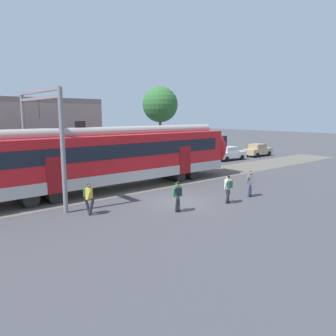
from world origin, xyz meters
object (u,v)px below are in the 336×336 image
object	(u,v)px
pedestrian_yellow	(89,196)
parked_car_white	(229,153)
pedestrian_white	(228,187)
parked_car_blue	(197,157)
parked_car_tan	(258,150)
pedestrian_green	(178,194)
pedestrian_grey	(250,181)

from	to	relation	value
pedestrian_yellow	parked_car_white	size ratio (longest dim) A/B	0.41
pedestrian_white	parked_car_blue	bearing A→B (deg)	52.06
parked_car_blue	parked_car_tan	xyz separation A→B (m)	(10.62, 0.00, 0.00)
parked_car_tan	pedestrian_yellow	bearing A→B (deg)	-162.00
pedestrian_yellow	pedestrian_green	distance (m)	4.64
pedestrian_white	pedestrian_grey	distance (m)	2.27
pedestrian_green	pedestrian_grey	distance (m)	5.68
pedestrian_white	parked_car_tan	size ratio (longest dim) A/B	0.42
pedestrian_green	parked_car_tan	size ratio (longest dim) A/B	0.42
pedestrian_yellow	pedestrian_grey	world-z (taller)	same
pedestrian_green	pedestrian_white	bearing A→B (deg)	-9.57
pedestrian_white	parked_car_tan	world-z (taller)	pedestrian_white
parked_car_tan	pedestrian_white	bearing A→B (deg)	-149.02
pedestrian_green	parked_car_tan	bearing A→B (deg)	26.03
parked_car_tan	pedestrian_grey	bearing A→B (deg)	-146.17
pedestrian_white	parked_car_white	distance (m)	18.67
pedestrian_white	parked_car_tan	distance (m)	23.29
pedestrian_yellow	parked_car_tan	bearing A→B (deg)	18.00
pedestrian_green	parked_car_tan	distance (m)	26.00
pedestrian_yellow	pedestrian_white	xyz separation A→B (m)	(7.27, -3.14, 0.00)
pedestrian_yellow	pedestrian_grey	bearing A→B (deg)	-17.53
pedestrian_white	parked_car_white	size ratio (longest dim) A/B	0.41
parked_car_white	parked_car_tan	size ratio (longest dim) A/B	1.02
pedestrian_yellow	parked_car_white	world-z (taller)	pedestrian_yellow
parked_car_tan	parked_car_white	bearing A→B (deg)	-179.18
parked_car_blue	parked_car_white	xyz separation A→B (m)	(5.04, -0.08, 0.00)
pedestrian_yellow	parked_car_blue	world-z (taller)	pedestrian_yellow
pedestrian_yellow	pedestrian_grey	distance (m)	10.00
pedestrian_grey	parked_car_white	xyz separation A→B (m)	(12.12, 11.78, -0.21)
parked_car_blue	parked_car_tan	world-z (taller)	same
pedestrian_green	pedestrian_white	size ratio (longest dim) A/B	1.00
pedestrian_green	pedestrian_grey	xyz separation A→B (m)	(5.67, -0.45, 0.00)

